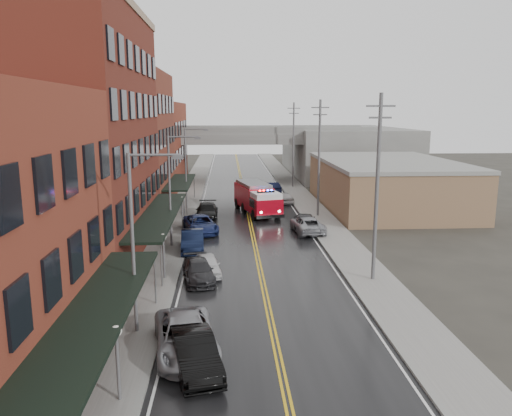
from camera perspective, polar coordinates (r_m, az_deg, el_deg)
name	(u,v)px	position (r m, az deg, el deg)	size (l,w,h in m)	color
road	(251,229)	(46.87, -0.54, -2.37)	(11.00, 160.00, 0.02)	black
sidewalk_left	(173,229)	(47.08, -9.45, -2.38)	(3.00, 160.00, 0.15)	slate
sidewalk_right	(328,227)	(47.76, 8.25, -2.15)	(3.00, 160.00, 0.15)	slate
curb_left	(191,229)	(46.93, -7.45, -2.37)	(0.30, 160.00, 0.15)	gray
curb_right	(311,227)	(47.46, 6.30, -2.19)	(0.30, 160.00, 0.15)	gray
brick_building_b	(79,137)	(40.13, -19.55, 7.71)	(9.00, 20.00, 18.00)	#582217
brick_building_c	(126,142)	(57.21, -14.62, 7.32)	(9.00, 15.00, 15.00)	maroon
brick_building_far	(150,145)	(74.52, -11.97, 7.09)	(9.00, 20.00, 12.00)	brown
tan_building	(386,185)	(59.04, 14.69, 2.54)	(14.00, 22.00, 5.00)	#906E4D
right_far_block	(344,151)	(88.15, 10.00, 6.45)	(18.00, 30.00, 8.00)	slate
awning_0	(99,309)	(21.74, -17.47, -10.92)	(2.60, 16.00, 3.09)	black
awning_1	(160,214)	(39.69, -10.91, -0.65)	(2.60, 18.00, 3.09)	black
awning_2	(180,182)	(56.83, -8.64, 2.95)	(2.60, 13.00, 3.09)	black
globe_lamp_0	(117,346)	(19.98, -15.63, -14.95)	(0.44, 0.44, 3.12)	#59595B
globe_lamp_1	(163,246)	(32.95, -10.55, -4.27)	(0.44, 0.44, 3.12)	#59595B
globe_lamp_2	(182,205)	(46.52, -8.44, 0.31)	(0.44, 0.44, 3.12)	#59595B
street_lamp_0	(137,233)	(24.60, -13.41, -2.75)	(2.64, 0.22, 9.00)	#59595B
street_lamp_1	(173,184)	(40.17, -9.51, 2.72)	(2.64, 0.22, 9.00)	#59595B
street_lamp_2	(188,163)	(55.99, -7.79, 5.12)	(2.64, 0.22, 9.00)	#59595B
utility_pole_0	(377,185)	(32.27, 13.67, 2.53)	(1.80, 0.24, 12.00)	#59595B
utility_pole_1	(319,156)	(51.60, 7.23, 5.88)	(1.80, 0.24, 12.00)	#59595B
utility_pole_2	(293,143)	(71.30, 4.30, 7.37)	(1.80, 0.24, 12.00)	#59595B
overpass	(241,143)	(77.71, -1.71, 7.47)	(40.00, 10.00, 7.50)	slate
fire_truck	(257,198)	(53.28, 0.14, 1.19)	(5.13, 9.26, 3.23)	#A70717
parked_car_left_1	(194,353)	(22.27, -7.05, -16.09)	(1.70, 4.87, 1.60)	black
parked_car_left_2	(186,336)	(23.69, -8.02, -14.33)	(2.71, 5.87, 1.63)	gray
parked_car_left_3	(198,271)	(32.93, -6.59, -7.15)	(1.87, 4.61, 1.34)	black
parked_car_left_4	(208,265)	(34.11, -5.55, -6.49)	(1.56, 3.88, 1.32)	silver
parked_car_left_5	(193,241)	(39.74, -7.26, -3.74)	(1.73, 4.96, 1.63)	black
parked_car_left_6	(200,224)	(45.54, -6.38, -1.86)	(2.56, 5.56, 1.55)	navy
parked_car_left_7	(207,211)	(51.38, -5.65, -0.35)	(2.16, 5.32, 1.54)	black
parked_car_right_0	(307,225)	(45.47, 5.88, -1.91)	(2.45, 5.32, 1.48)	gray
parked_car_right_1	(305,221)	(47.02, 5.57, -1.49)	(2.02, 4.98, 1.44)	black
parked_car_right_2	(284,197)	(59.68, 3.18, 1.21)	(1.61, 4.00, 1.36)	silver
parked_car_right_3	(272,187)	(67.40, 1.83, 2.38)	(1.49, 4.26, 1.40)	black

